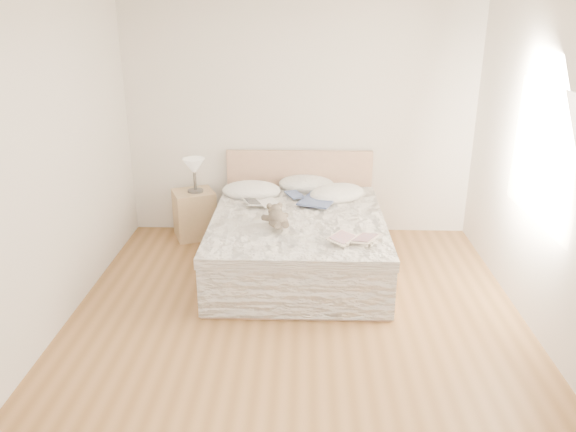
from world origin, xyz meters
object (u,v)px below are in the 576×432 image
(photo_book, at_px, (261,203))
(childrens_book, at_px, (354,239))
(bed, at_px, (298,240))
(table_lamp, at_px, (194,168))
(teddy_bear, at_px, (277,224))
(nightstand, at_px, (195,214))

(photo_book, distance_m, childrens_book, 1.31)
(bed, distance_m, photo_book, 0.56)
(table_lamp, bearing_deg, bed, -33.06)
(bed, height_order, childrens_book, bed)
(table_lamp, relative_size, photo_book, 1.14)
(photo_book, bearing_deg, table_lamp, 121.65)
(table_lamp, xyz_separation_m, teddy_bear, (1.01, -1.21, -0.19))
(childrens_book, relative_size, teddy_bear, 1.26)
(childrens_book, bearing_deg, teddy_bear, -169.97)
(table_lamp, height_order, photo_book, table_lamp)
(nightstand, distance_m, table_lamp, 0.56)
(table_lamp, bearing_deg, nightstand, 156.50)
(bed, relative_size, photo_book, 6.18)
(table_lamp, height_order, teddy_bear, table_lamp)
(bed, distance_m, table_lamp, 1.52)
(bed, height_order, nightstand, bed)
(bed, bearing_deg, table_lamp, 146.94)
(photo_book, bearing_deg, bed, -51.64)
(nightstand, height_order, teddy_bear, teddy_bear)
(childrens_book, bearing_deg, photo_book, 166.61)
(bed, xyz_separation_m, childrens_book, (0.51, -0.73, 0.32))
(photo_book, bearing_deg, nightstand, 122.02)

